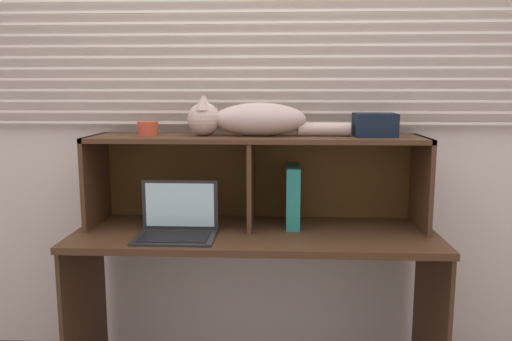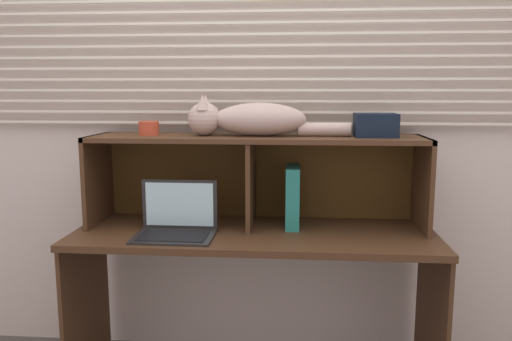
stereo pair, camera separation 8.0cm
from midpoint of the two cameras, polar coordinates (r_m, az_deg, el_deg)
name	(u,v)px [view 2 (the right image)]	position (r m, az deg, el deg)	size (l,w,h in m)	color
back_panel_with_blinds	(260,110)	(2.54, 1.33, 6.82)	(4.40, 0.08, 2.50)	beige
desk	(254,258)	(2.34, 0.78, -9.91)	(1.63, 0.58, 0.73)	#452B19
hutch_shelf_unit	(256,161)	(2.37, 0.98, 1.12)	(1.54, 0.35, 0.42)	#452B19
cat	(249,119)	(2.32, 0.22, 5.82)	(0.75, 0.18, 0.19)	#BCA59A
laptop	(176,224)	(2.25, -8.01, -6.02)	(0.34, 0.24, 0.23)	black
binder_upright	(293,196)	(2.36, 5.15, -2.92)	(0.06, 0.22, 0.28)	#237F74
book_stack	(191,221)	(2.43, -6.41, -5.64)	(0.19, 0.22, 0.03)	tan
small_basket	(149,128)	(2.41, -11.09, 4.71)	(0.09, 0.09, 0.06)	#B9432A
storage_box	(375,125)	(2.35, 14.31, 4.99)	(0.19, 0.16, 0.11)	black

